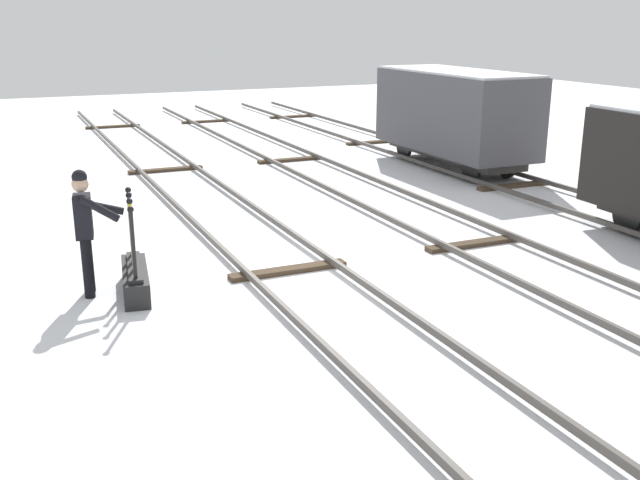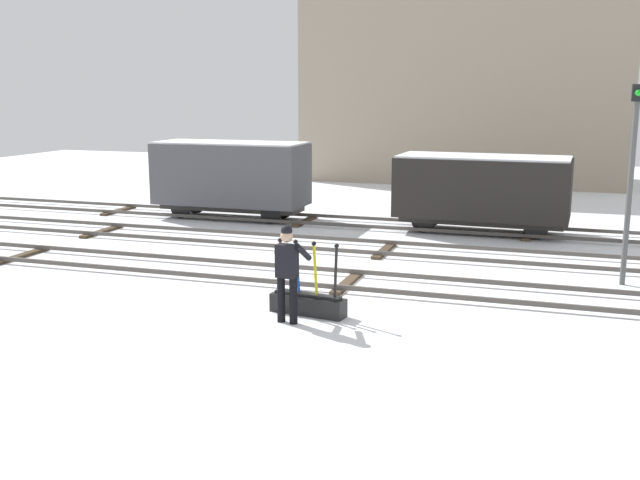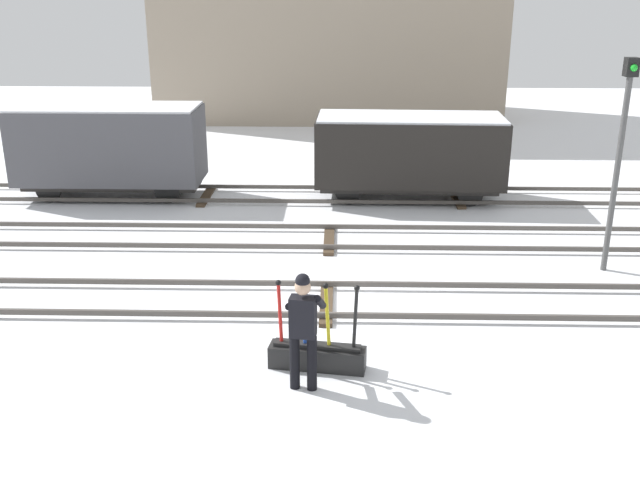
{
  "view_description": "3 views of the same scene",
  "coord_description": "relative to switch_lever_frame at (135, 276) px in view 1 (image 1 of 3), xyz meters",
  "views": [
    {
      "loc": [
        10.26,
        -4.0,
        3.87
      ],
      "look_at": [
        0.7,
        0.24,
        0.71
      ],
      "focal_mm": 41.23,
      "sensor_mm": 36.0,
      "label": 1
    },
    {
      "loc": [
        4.43,
        -15.4,
        4.26
      ],
      "look_at": [
        -0.85,
        0.63,
        0.84
      ],
      "focal_mm": 41.67,
      "sensor_mm": 36.0,
      "label": 2
    },
    {
      "loc": [
        0.2,
        -12.55,
        5.75
      ],
      "look_at": [
        -0.16,
        1.43,
        0.79
      ],
      "focal_mm": 40.97,
      "sensor_mm": 36.0,
      "label": 3
    }
  ],
  "objects": [
    {
      "name": "ground_plane",
      "position": [
        0.1,
        2.37,
        -0.25
      ],
      "size": [
        60.0,
        60.0,
        0.0
      ],
      "primitive_type": "plane",
      "color": "white"
    },
    {
      "name": "track_main_line",
      "position": [
        0.1,
        2.37,
        -0.14
      ],
      "size": [
        44.0,
        1.94,
        0.18
      ],
      "color": "#4C4742",
      "rests_on": "ground_plane"
    },
    {
      "name": "track_siding_near",
      "position": [
        0.1,
        5.93,
        -0.14
      ],
      "size": [
        44.0,
        1.94,
        0.18
      ],
      "color": "#4C4742",
      "rests_on": "ground_plane"
    },
    {
      "name": "track_siding_far",
      "position": [
        0.1,
        9.52,
        -0.15
      ],
      "size": [
        44.0,
        1.94,
        0.18
      ],
      "color": "#4C4742",
      "rests_on": "ground_plane"
    },
    {
      "name": "switch_lever_frame",
      "position": [
        0.0,
        0.0,
        0.0
      ],
      "size": [
        1.56,
        0.58,
        1.45
      ],
      "rotation": [
        0.0,
        0.0,
        -0.15
      ],
      "color": "black",
      "rests_on": "ground_plane"
    },
    {
      "name": "rail_worker",
      "position": [
        -0.18,
        -0.6,
        0.81
      ],
      "size": [
        0.6,
        0.75,
        1.85
      ],
      "rotation": [
        0.0,
        0.0,
        -0.15
      ],
      "color": "black",
      "rests_on": "ground_plane"
    },
    {
      "name": "freight_car_back_track",
      "position": [
        -6.03,
        9.52,
        1.21
      ],
      "size": [
        5.07,
        1.97,
        2.57
      ],
      "rotation": [
        0.0,
        0.0,
        -0.0
      ],
      "color": "#2D2B28",
      "rests_on": "ground_plane"
    }
  ]
}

